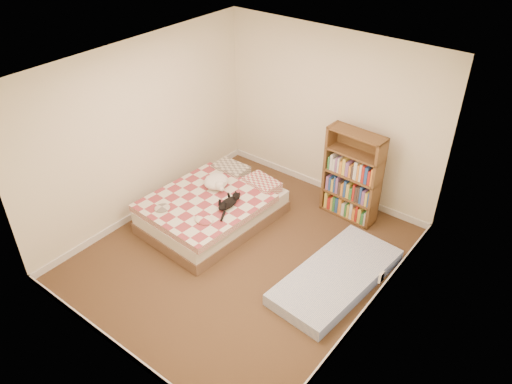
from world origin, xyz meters
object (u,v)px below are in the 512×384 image
Objects in this scene: bed at (214,208)px; floor_mattress at (336,277)px; bookshelf at (352,185)px; black_cat at (229,202)px; white_dog at (216,182)px.

floor_mattress is at bearing 3.36° from bed.
bed is 2.00m from floor_mattress.
bookshelf reaches higher than bed.
floor_mattress is at bearing -2.10° from black_cat.
bed is at bearing -133.94° from bookshelf.
black_cat reaches higher than floor_mattress.
bookshelf is at bearing 118.22° from floor_mattress.
floor_mattress is at bearing -63.24° from bookshelf.
bookshelf is at bearing 18.55° from white_dog.
bookshelf is at bearing 46.28° from bed.
bed is 1.08× the size of floor_mattress.
black_cat is (-1.08, -1.38, -0.00)m from bookshelf.
black_cat is (0.35, -0.07, 0.28)m from bed.
black_cat is at bearing -124.63° from bookshelf.
bookshelf is 1.91m from white_dog.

